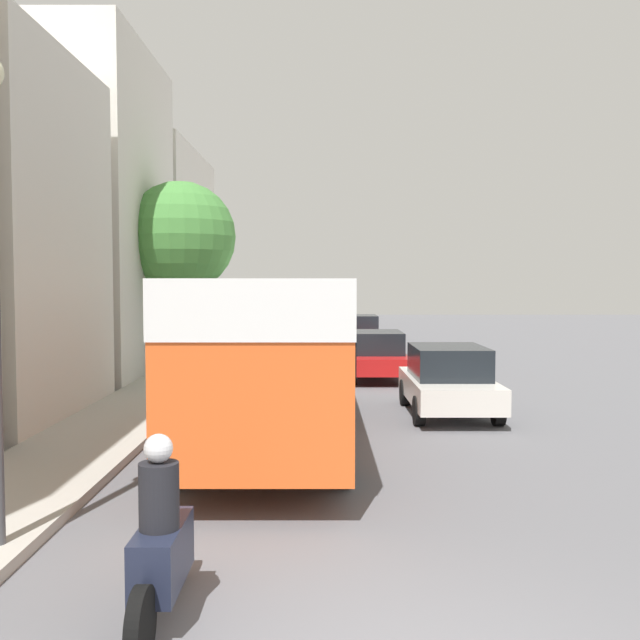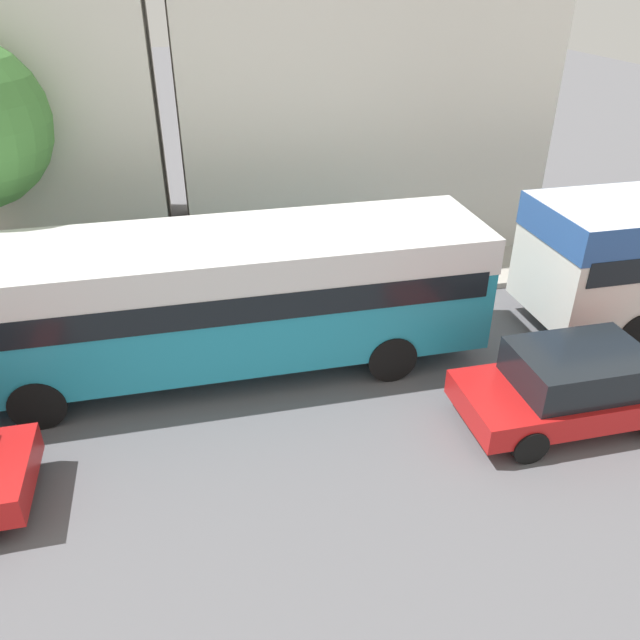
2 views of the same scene
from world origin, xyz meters
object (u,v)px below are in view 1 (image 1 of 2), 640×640
Objects in this scene: bus_following at (285,312)px; car_distant at (447,380)px; bus_third_in_line at (301,302)px; bus_rear at (302,297)px; bus_lead at (274,336)px; car_far_curb at (359,330)px; pedestrian_near_curb at (264,308)px; motorcycle_behind_lead at (160,547)px; car_crossing at (376,354)px.

car_distant is at bearing -69.10° from bus_following.
bus_rear is at bearing 91.00° from bus_third_in_line.
bus_lead is 25.34m from bus_third_in_line.
car_far_curb is at bearing -86.42° from car_distant.
bus_lead is 2.46× the size of car_distant.
bus_third_in_line is (0.29, 11.57, 0.06)m from bus_following.
pedestrian_near_curb is at bearing -74.20° from car_far_curb.
motorcycle_behind_lead is 0.54× the size of car_far_curb.
bus_following is 2.67× the size of car_crossing.
bus_third_in_line reaches higher than motorcycle_behind_lead.
bus_following is 11.97m from car_distant.
bus_third_in_line is at bearing -62.21° from car_far_curb.
bus_rear reaches higher than car_far_curb.
bus_third_in_line is 0.89× the size of bus_rear.
car_distant is at bearing -80.09° from bus_third_in_line.
car_distant is 39.73m from pedestrian_near_curb.
car_far_curb is at bearing 89.53° from car_crossing.
car_distant is (1.08, -17.22, 0.05)m from car_far_curb.
bus_rear is 44.66m from motorcycle_behind_lead.
bus_following reaches higher than car_distant.
bus_following is 6.07m from car_crossing.
car_crossing reaches higher than car_far_curb.
bus_following is (-0.43, 13.77, -0.15)m from bus_lead.
car_distant is at bearing -79.47° from pedestrian_near_curb.
motorcycle_behind_lead is (-0.23, -44.64, -1.28)m from bus_rear.
car_distant is at bearing 66.23° from motorcycle_behind_lead.
car_far_curb is at bearing -74.20° from pedestrian_near_curb.
car_far_curb is 22.70m from pedestrian_near_curb.
bus_lead is 2.39× the size of car_far_curb.
bus_following is at bearing 121.09° from car_crossing.
car_far_curb is (3.17, 6.09, -1.11)m from bus_following.
car_distant is (1.17, -6.03, 0.04)m from car_crossing.
bus_following is 1.15× the size of bus_third_in_line.
bus_third_in_line reaches higher than car_crossing.
bus_following is 28.10m from pedestrian_near_curb.
bus_rear reaches higher than car_crossing.
car_far_curb is (3.10, -17.42, -1.20)m from bus_rear.
bus_lead is at bearing -107.01° from car_crossing.
bus_lead is at bearing -88.20° from bus_following.
bus_lead is 1.07× the size of bus_third_in_line.
car_distant is at bearing 93.58° from car_far_curb.
bus_lead is 41.85m from pedestrian_near_curb.
bus_following is at bearing 62.46° from car_far_curb.
pedestrian_near_curb reaches higher than car_far_curb.
motorcycle_behind_lead is (-0.44, -32.70, -1.25)m from bus_third_in_line.
car_far_curb is 17.26m from car_distant.
bus_rear reaches higher than bus_following.
bus_lead reaches higher than car_crossing.
bus_third_in_line is at bearing -78.62° from pedestrian_near_curb.
pedestrian_near_curb is (-3.01, 27.93, -0.92)m from bus_following.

